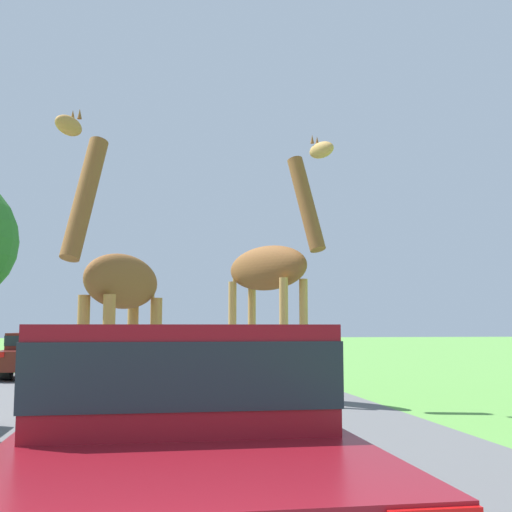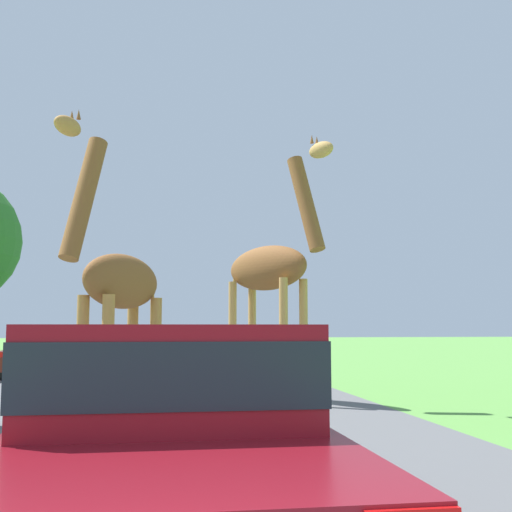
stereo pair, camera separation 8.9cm
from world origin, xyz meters
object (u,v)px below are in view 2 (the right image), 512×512
Objects in this scene: giraffe_near_road at (272,271)px; giraffe_companion at (116,284)px; car_lead_maroon at (167,430)px; car_queue_right at (205,354)px; car_queue_left at (44,353)px.

giraffe_near_road reaches higher than giraffe_companion.
car_lead_maroon is (-2.16, -7.93, -1.74)m from giraffe_near_road.
giraffe_near_road is 1.17× the size of car_queue_right.
giraffe_near_road is at bearing 74.78° from car_lead_maroon.
giraffe_near_road reaches higher than car_queue_left.
giraffe_companion is 1.06× the size of car_lead_maroon.
car_lead_maroon is 1.07× the size of car_queue_right.
giraffe_near_road is 9.04m from car_queue_left.
car_queue_left is at bearing 102.08° from car_lead_maroon.
car_lead_maroon is at bearing -77.92° from car_queue_left.
car_queue_right is (1.18, 11.79, -0.03)m from car_lead_maroon.
car_lead_maroon is at bearing 42.81° from giraffe_near_road.
giraffe_near_road is 3.16m from giraffe_companion.
car_queue_right is at bearing -77.94° from giraffe_companion.
car_lead_maroon is 1.12× the size of car_queue_left.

